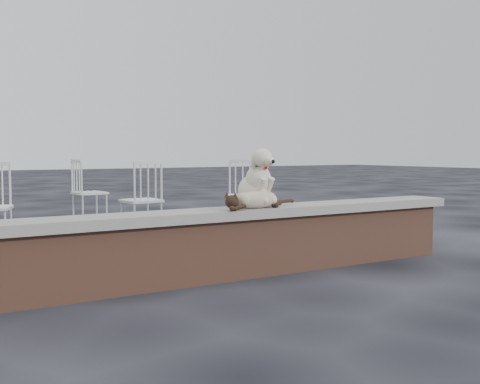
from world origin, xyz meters
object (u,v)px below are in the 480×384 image
chair_d (243,195)px  chair_c (141,199)px  cat (255,199)px  dog (254,177)px  chair_e (90,192)px

chair_d → chair_c: bearing=-148.5°
chair_c → cat: bearing=84.1°
dog → chair_c: (-0.01, 2.50, -0.37)m
cat → chair_e: chair_e is taller
cat → chair_c: size_ratio=1.02×
cat → chair_d: size_ratio=1.02×
chair_d → chair_e: size_ratio=1.00×
chair_e → dog: bearing=176.9°
dog → cat: 0.24m
chair_e → chair_d: bearing=-141.4°
dog → cat: dog is taller
chair_d → dog: bearing=-88.2°
cat → chair_e: (-0.05, 4.30, -0.19)m
chair_e → cat: bearing=175.8°
chair_d → chair_e: 2.30m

